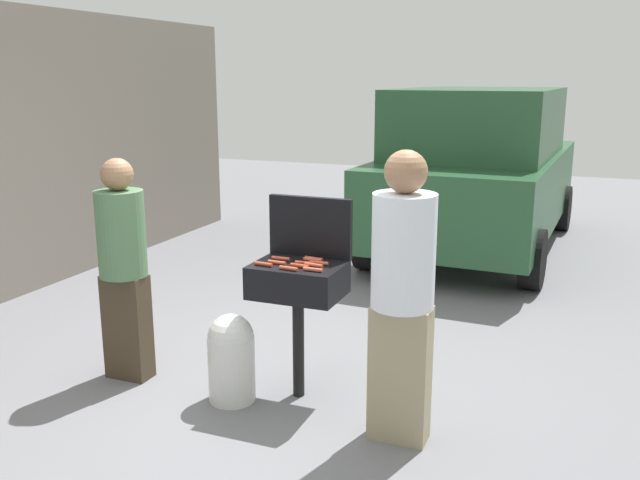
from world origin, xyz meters
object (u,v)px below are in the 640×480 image
Objects in this scene: hot_dog_5 at (313,270)px; hot_dog_6 at (289,268)px; hot_dog_0 at (300,266)px; person_right at (402,288)px; parked_minivan at (479,169)px; person_left at (123,262)px; hot_dog_2 at (313,260)px; hot_dog_10 at (314,259)px; hot_dog_9 at (281,258)px; hot_dog_8 at (305,263)px; hot_dog_4 at (319,263)px; hot_dog_3 at (314,265)px; propane_tank at (231,356)px; hot_dog_7 at (264,264)px; hot_dog_1 at (277,263)px; bbq_grill at (298,285)px.

hot_dog_6 is at bearing -168.18° from hot_dog_5.
person_right reaches higher than hot_dog_0.
person_left is at bearing 72.93° from parked_minivan.
hot_dog_2 is 0.03m from hot_dog_10.
parked_minivan is at bearing 82.78° from hot_dog_9.
hot_dog_8 is (-0.11, 0.13, 0.00)m from hot_dog_5.
person_right reaches higher than hot_dog_4.
hot_dog_3 is 1.00× the size of hot_dog_9.
person_right reaches higher than propane_tank.
hot_dog_3 is 1.00× the size of hot_dog_6.
hot_dog_7 is at bearing 171.17° from hot_dog_6.
hot_dog_0 reaches higher than propane_tank.
propane_tank is at bearing -152.92° from hot_dog_4.
person_left is at bearing -173.79° from hot_dog_1.
hot_dog_8 is at bearing -13.31° from hot_dog_9.
hot_dog_10 is 0.03× the size of parked_minivan.
hot_dog_4 is 1.44m from person_left.
hot_dog_2 is 1.00× the size of hot_dog_4.
person_left reaches higher than hot_dog_0.
hot_dog_5 is at bearing 0.36° from hot_dog_7.
hot_dog_9 is at bearing 166.69° from hot_dog_8.
hot_dog_1 is 0.19m from hot_dog_8.
bbq_grill is 0.18m from hot_dog_0.
hot_dog_1 reaches higher than propane_tank.
hot_dog_3 reaches higher than propane_tank.
hot_dog_8 is at bearing -6.21° from person_left.
hot_dog_3 is at bearing 21.71° from propane_tank.
hot_dog_2 is at bearing 75.71° from hot_dog_6.
bbq_grill is 0.21× the size of parked_minivan.
hot_dog_9 is at bearing 101.54° from hot_dog_1.
hot_dog_1 is (-0.13, -0.06, 0.16)m from bbq_grill.
person_right is at bearing -20.83° from bbq_grill.
person_right is at bearing -27.26° from hot_dog_4.
hot_dog_7 is 0.03× the size of parked_minivan.
bbq_grill is 7.30× the size of hot_dog_3.
hot_dog_6 and hot_dog_9 have the same top height.
parked_minivan is (0.39, 4.75, 0.06)m from hot_dog_0.
hot_dog_0 is at bearing -19.10° from person_right.
hot_dog_6 is at bearing -105.71° from hot_dog_8.
hot_dog_10 is (-0.09, 0.25, 0.00)m from hot_dog_5.
hot_dog_7 is at bearing -151.84° from hot_dog_8.
hot_dog_2 is at bearing 37.55° from hot_dog_1.
hot_dog_10 is at bearing 44.28° from hot_dog_7.
hot_dog_5 reaches higher than propane_tank.
hot_dog_4 and hot_dog_5 have the same top height.
hot_dog_9 reaches higher than propane_tank.
propane_tank is at bearing -142.19° from hot_dog_10.
hot_dog_7 is 0.07× the size of person_right.
hot_dog_9 is (0.04, 0.18, 0.00)m from hot_dog_7.
person_right is at bearing -15.73° from hot_dog_5.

